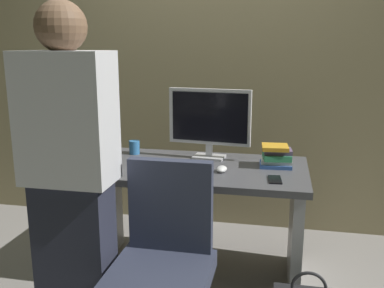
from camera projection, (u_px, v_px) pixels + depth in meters
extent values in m
plane|color=gray|center=(194.00, 272.00, 2.83)|extent=(9.00, 9.00, 0.00)
cube|color=#8C7F5B|center=(216.00, 38.00, 3.33)|extent=(6.40, 0.10, 3.00)
cube|color=#4C4C51|center=(194.00, 169.00, 2.67)|extent=(1.38, 0.73, 0.04)
cube|color=#B2B2B7|center=(101.00, 216.00, 2.87)|extent=(0.06, 0.65, 0.68)
cube|color=#B2B2B7|center=(295.00, 232.00, 2.63)|extent=(0.06, 0.65, 0.68)
cube|color=#33384C|center=(160.00, 276.00, 1.90)|extent=(0.44, 0.44, 0.08)
cube|color=#33384C|center=(170.00, 205.00, 2.03)|extent=(0.40, 0.06, 0.44)
cube|color=#262838|center=(77.00, 267.00, 2.05)|extent=(0.34, 0.20, 0.85)
cube|color=silver|center=(67.00, 118.00, 1.89)|extent=(0.40, 0.24, 0.58)
sphere|color=brown|center=(61.00, 26.00, 1.80)|extent=(0.22, 0.22, 0.22)
cube|color=silver|center=(209.00, 157.00, 2.84)|extent=(0.21, 0.16, 0.02)
cube|color=silver|center=(209.00, 150.00, 2.83)|extent=(0.04, 0.03, 0.08)
cube|color=silver|center=(209.00, 117.00, 2.78)|extent=(0.54, 0.09, 0.36)
cube|color=black|center=(209.00, 117.00, 2.76)|extent=(0.49, 0.06, 0.32)
cube|color=white|center=(173.00, 166.00, 2.61)|extent=(0.43, 0.14, 0.02)
ellipsoid|color=white|center=(222.00, 169.00, 2.54)|extent=(0.06, 0.10, 0.03)
cylinder|color=white|center=(114.00, 162.00, 2.57)|extent=(0.08, 0.08, 0.09)
cylinder|color=#3372B2|center=(134.00, 147.00, 2.94)|extent=(0.07, 0.07, 0.09)
cube|color=#3359A5|center=(275.00, 165.00, 2.65)|extent=(0.20, 0.16, 0.02)
cube|color=white|center=(276.00, 161.00, 2.64)|extent=(0.19, 0.12, 0.02)
cube|color=#338C59|center=(277.00, 156.00, 2.64)|extent=(0.18, 0.18, 0.04)
cube|color=#594C72|center=(278.00, 151.00, 2.63)|extent=(0.18, 0.14, 0.03)
cube|color=gold|center=(275.00, 147.00, 2.62)|extent=(0.17, 0.16, 0.02)
cube|color=black|center=(275.00, 180.00, 2.38)|extent=(0.08, 0.15, 0.01)
torus|color=#262628|center=(309.00, 288.00, 2.12)|extent=(0.18, 0.02, 0.18)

